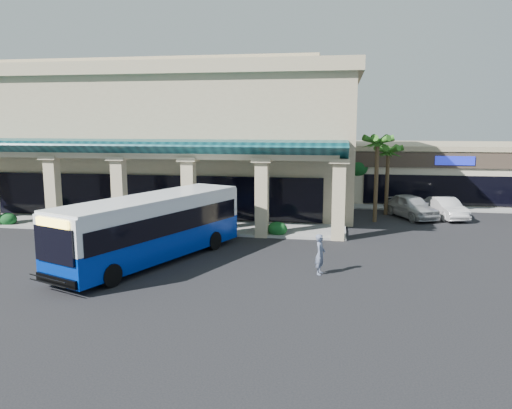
% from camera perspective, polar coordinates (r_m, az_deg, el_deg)
% --- Properties ---
extents(ground, '(110.00, 110.00, 0.00)m').
position_cam_1_polar(ground, '(25.41, -4.52, -6.18)').
color(ground, black).
extents(main_building, '(30.80, 14.80, 11.35)m').
position_cam_1_polar(main_building, '(42.14, -9.96, 7.71)').
color(main_building, tan).
rests_on(main_building, ground).
extents(arcade, '(30.00, 6.20, 5.70)m').
position_cam_1_polar(arcade, '(33.82, -15.01, 2.35)').
color(arcade, '#0A373F').
rests_on(arcade, ground).
extents(strip_mall, '(22.50, 12.50, 4.90)m').
position_cam_1_polar(strip_mall, '(49.40, 23.60, 3.55)').
color(strip_mall, beige).
rests_on(strip_mall, ground).
extents(palm_0, '(2.40, 2.40, 6.60)m').
position_cam_1_polar(palm_0, '(34.99, 13.60, 3.37)').
color(palm_0, '#276019').
rests_on(palm_0, ground).
extents(palm_1, '(2.40, 2.40, 5.80)m').
position_cam_1_polar(palm_1, '(38.09, 14.78, 3.19)').
color(palm_1, '#276019').
rests_on(palm_1, ground).
extents(broadleaf_tree, '(2.60, 2.60, 4.81)m').
position_cam_1_polar(broadleaf_tree, '(42.98, 11.50, 3.32)').
color(broadleaf_tree, '#0F4217').
rests_on(broadleaf_tree, ground).
extents(transit_bus, '(6.86, 11.79, 3.25)m').
position_cam_1_polar(transit_bus, '(24.98, -11.76, -2.79)').
color(transit_bus, '#012598').
rests_on(transit_bus, ground).
extents(pedestrian, '(0.54, 0.74, 1.85)m').
position_cam_1_polar(pedestrian, '(22.78, 7.34, -5.66)').
color(pedestrian, slate).
rests_on(pedestrian, ground).
extents(car_silver, '(3.89, 5.36, 1.70)m').
position_cam_1_polar(car_silver, '(37.50, 17.30, -0.18)').
color(car_silver, '#B6B6B7').
rests_on(car_silver, ground).
extents(car_white, '(2.71, 4.75, 1.48)m').
position_cam_1_polar(car_white, '(38.17, 20.84, -0.38)').
color(car_white, silver).
rests_on(car_white, ground).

